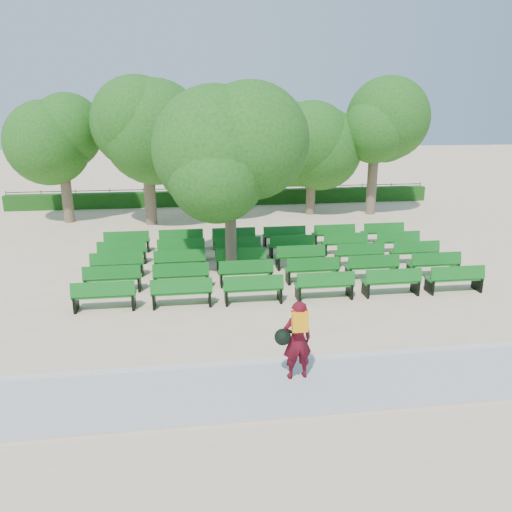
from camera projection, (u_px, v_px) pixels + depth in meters
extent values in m
plane|color=beige|center=(256.00, 277.00, 17.90)|extent=(120.00, 120.00, 0.00)
cube|color=#B1B0AC|center=(303.00, 386.00, 10.87)|extent=(30.00, 2.20, 0.06)
cube|color=silver|center=(292.00, 360.00, 11.95)|extent=(30.00, 0.12, 0.10)
cube|color=#184C13|center=(225.00, 198.00, 31.05)|extent=(26.00, 0.70, 0.90)
cube|color=#12681B|center=(271.00, 257.00, 18.68)|extent=(1.86, 0.56, 0.06)
cube|color=#12681B|center=(272.00, 252.00, 18.40)|extent=(1.85, 0.19, 0.43)
cylinder|color=brown|center=(231.00, 237.00, 17.89)|extent=(0.40, 0.40, 2.75)
ellipsoid|color=#235F19|center=(230.00, 165.00, 17.16)|extent=(4.40, 4.40, 3.96)
imported|color=#4E0B15|center=(297.00, 340.00, 10.91)|extent=(0.71, 0.52, 1.82)
cube|color=#FFA10D|center=(300.00, 322.00, 10.57)|extent=(0.34, 0.17, 0.42)
sphere|color=black|center=(283.00, 337.00, 10.78)|extent=(0.36, 0.36, 0.36)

